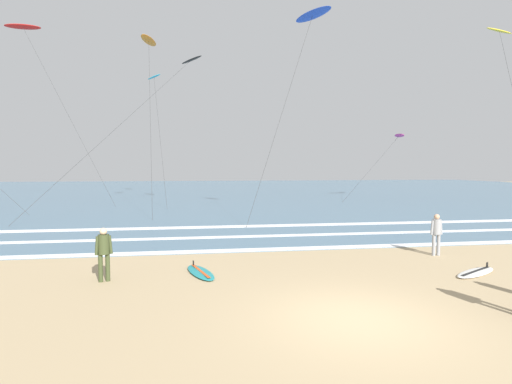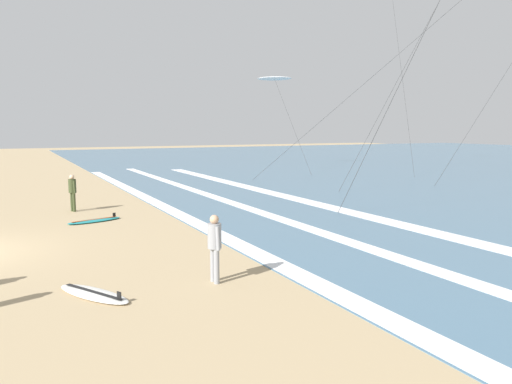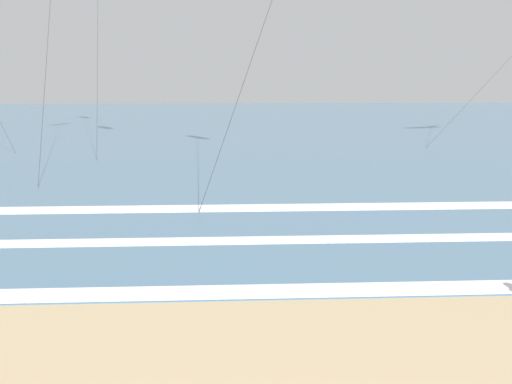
{
  "view_description": "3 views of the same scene",
  "coord_description": "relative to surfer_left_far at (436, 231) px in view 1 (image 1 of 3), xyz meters",
  "views": [
    {
      "loc": [
        -3.57,
        -8.31,
        3.35
      ],
      "look_at": [
        -0.84,
        9.46,
        2.28
      ],
      "focal_mm": 28.31,
      "sensor_mm": 36.0,
      "label": 1
    },
    {
      "loc": [
        15.71,
        1.66,
        3.57
      ],
      "look_at": [
        -0.72,
        10.04,
        1.13
      ],
      "focal_mm": 33.89,
      "sensor_mm": 36.0,
      "label": 2
    },
    {
      "loc": [
        0.01,
        -1.59,
        3.47
      ],
      "look_at": [
        0.64,
        10.44,
        1.22
      ],
      "focal_mm": 41.33,
      "sensor_mm": 36.0,
      "label": 3
    }
  ],
  "objects": [
    {
      "name": "ocean_surface",
      "position": [
        -5.58,
        46.65,
        -0.95
      ],
      "size": [
        140.0,
        90.0,
        0.01
      ],
      "primitive_type": "cube",
      "color": "slate",
      "rests_on": "ground"
    },
    {
      "name": "kite_yellow_high_right",
      "position": [
        16.05,
        16.65,
        13.68
      ],
      "size": [
        7.02,
        11.41,
        14.98
      ],
      "color": "yellow",
      "rests_on": "ground"
    },
    {
      "name": "kite_orange_high_left",
      "position": [
        -12.92,
        22.41,
        13.29
      ],
      "size": [
        1.87,
        11.81,
        14.59
      ],
      "color": "orange",
      "rests_on": "ground"
    },
    {
      "name": "surfer_left_far",
      "position": [
        0.0,
        0.0,
        0.0
      ],
      "size": [
        0.51,
        0.32,
        1.6
      ],
      "color": "gray",
      "rests_on": "ground"
    },
    {
      "name": "kite_red_far_left",
      "position": [
        -24.81,
        27.31,
        15.45
      ],
      "size": [
        10.61,
        5.61,
        16.77
      ],
      "color": "red",
      "rests_on": "ground"
    },
    {
      "name": "kite_blue_distant_high",
      "position": [
        -1.52,
        11.63,
        12.17
      ],
      "size": [
        5.88,
        5.09,
        13.44
      ],
      "color": "blue",
      "rests_on": "ground"
    },
    {
      "name": "wave_foam_outer_break",
      "position": [
        -5.67,
        8.72,
        -0.94
      ],
      "size": [
        49.37,
        0.95,
        0.01
      ],
      "primitive_type": "cube",
      "color": "white",
      "rests_on": "ocean_surface"
    },
    {
      "name": "surfer_foreground_main",
      "position": [
        -11.8,
        -1.78,
        0.0
      ],
      "size": [
        0.51,
        0.32,
        1.6
      ],
      "color": "#384223",
      "rests_on": "ground"
    },
    {
      "name": "wave_foam_shoreline",
      "position": [
        -7.1,
        2.05,
        -0.94
      ],
      "size": [
        47.53,
        0.67,
        0.01
      ],
      "primitive_type": "cube",
      "color": "white",
      "rests_on": "ocean_surface"
    },
    {
      "name": "kite_black_mid_center",
      "position": [
        -9.38,
        21.08,
        11.45
      ],
      "size": [
        11.59,
        11.9,
        12.74
      ],
      "color": "black",
      "rests_on": "ground"
    },
    {
      "name": "surfboard_near_water",
      "position": [
        -0.34,
        -2.67,
        -0.91
      ],
      "size": [
        2.12,
        1.55,
        0.25
      ],
      "color": "silver",
      "rests_on": "ground"
    },
    {
      "name": "wave_foam_mid_break",
      "position": [
        -5.31,
        5.29,
        -0.94
      ],
      "size": [
        55.25,
        0.66,
        0.01
      ],
      "primitive_type": "cube",
      "color": "white",
      "rests_on": "ocean_surface"
    },
    {
      "name": "kite_cyan_far_right",
      "position": [
        -13.52,
        33.25,
        12.56
      ],
      "size": [
        3.3,
        15.68,
        13.86
      ],
      "color": "#23A8C6",
      "rests_on": "ground"
    },
    {
      "name": "surfboard_foreground_flat",
      "position": [
        -8.97,
        -1.33,
        -0.91
      ],
      "size": [
        1.15,
        2.18,
        0.25
      ],
      "color": "teal",
      "rests_on": "ground"
    },
    {
      "name": "kite_magenta_low_near",
      "position": [
        13.75,
        28.63,
        6.01
      ],
      "size": [
        10.1,
        6.83,
        7.23
      ],
      "color": "#CC2384",
      "rests_on": "ground"
    },
    {
      "name": "ground_plane",
      "position": [
        -5.58,
        -5.75,
        -0.96
      ],
      "size": [
        160.0,
        160.0,
        0.0
      ],
      "primitive_type": "plane",
      "color": "tan"
    }
  ]
}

